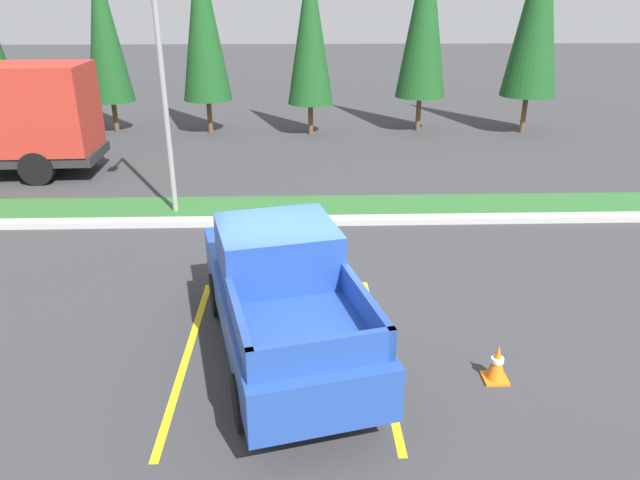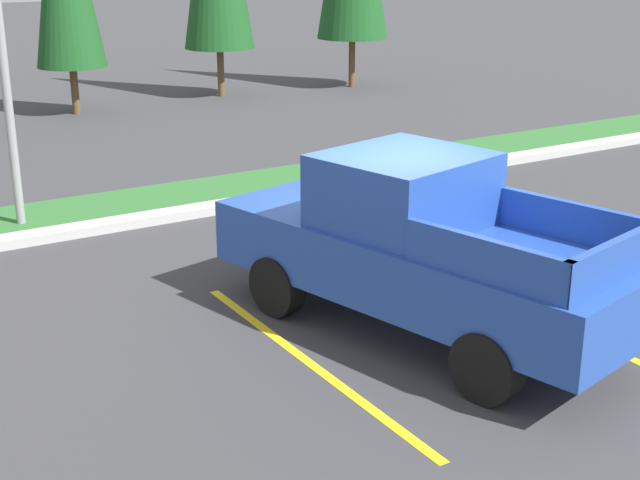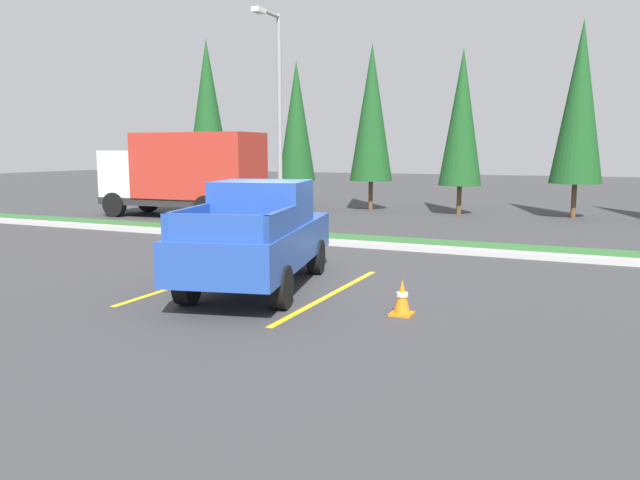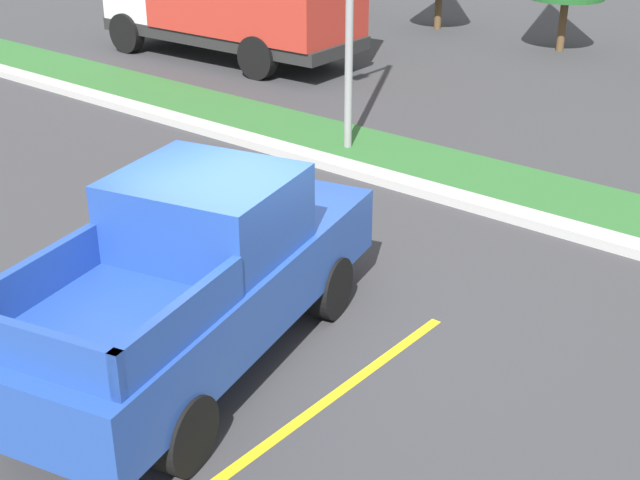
% 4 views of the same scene
% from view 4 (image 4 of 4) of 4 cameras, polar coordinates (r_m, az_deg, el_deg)
% --- Properties ---
extents(ground_plane, '(120.00, 120.00, 0.00)m').
position_cam_4_polar(ground_plane, '(10.28, -4.29, -6.44)').
color(ground_plane, '#38383A').
extents(parking_line_near, '(0.12, 4.80, 0.01)m').
position_cam_4_polar(parking_line_near, '(11.01, -13.32, -4.79)').
color(parking_line_near, yellow).
rests_on(parking_line_near, ground).
extents(parking_line_far, '(0.12, 4.80, 0.01)m').
position_cam_4_polar(parking_line_far, '(9.08, -0.79, -11.12)').
color(parking_line_far, yellow).
rests_on(parking_line_far, ground).
extents(curb_strip, '(56.00, 0.40, 0.15)m').
position_cam_4_polar(curb_strip, '(13.89, 9.92, 2.34)').
color(curb_strip, '#B2B2AD').
rests_on(curb_strip, ground).
extents(grass_median, '(56.00, 1.80, 0.06)m').
position_cam_4_polar(grass_median, '(14.81, 12.04, 3.44)').
color(grass_median, '#2D662D').
rests_on(grass_median, ground).
extents(pickup_truck_main, '(3.05, 5.52, 2.10)m').
position_cam_4_polar(pickup_truck_main, '(9.49, -7.90, -2.28)').
color(pickup_truck_main, black).
rests_on(pickup_truck_main, ground).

